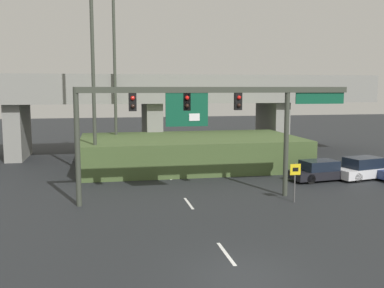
{
  "coord_description": "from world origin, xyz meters",
  "views": [
    {
      "loc": [
        -4.44,
        -13.72,
        6.24
      ],
      "look_at": [
        0.0,
        8.59,
        3.35
      ],
      "focal_mm": 42.0,
      "sensor_mm": 36.0,
      "label": 1
    }
  ],
  "objects_px": {
    "speed_limit_sign": "(295,177)",
    "parked_sedan_mid_right": "(364,169)",
    "parked_sedan_near_right": "(321,171)",
    "signal_gantry": "(207,109)",
    "highway_light_pole_near": "(92,40)",
    "highway_light_pole_far": "(115,71)"
  },
  "relations": [
    {
      "from": "signal_gantry",
      "to": "parked_sedan_mid_right",
      "type": "bearing_deg",
      "value": 16.67
    },
    {
      "from": "signal_gantry",
      "to": "highway_light_pole_far",
      "type": "xyz_separation_m",
      "value": [
        -4.51,
        13.62,
        2.53
      ]
    },
    {
      "from": "speed_limit_sign",
      "to": "parked_sedan_near_right",
      "type": "relative_size",
      "value": 0.47
    },
    {
      "from": "highway_light_pole_near",
      "to": "highway_light_pole_far",
      "type": "relative_size",
      "value": 1.25
    },
    {
      "from": "speed_limit_sign",
      "to": "parked_sedan_near_right",
      "type": "xyz_separation_m",
      "value": [
        4.15,
        5.12,
        -0.79
      ]
    },
    {
      "from": "parked_sedan_mid_right",
      "to": "speed_limit_sign",
      "type": "bearing_deg",
      "value": -158.36
    },
    {
      "from": "parked_sedan_near_right",
      "to": "highway_light_pole_near",
      "type": "bearing_deg",
      "value": 158.77
    },
    {
      "from": "signal_gantry",
      "to": "highway_light_pole_far",
      "type": "bearing_deg",
      "value": 108.34
    },
    {
      "from": "parked_sedan_near_right",
      "to": "speed_limit_sign",
      "type": "bearing_deg",
      "value": -137.32
    },
    {
      "from": "signal_gantry",
      "to": "parked_sedan_mid_right",
      "type": "distance_m",
      "value": 13.22
    },
    {
      "from": "speed_limit_sign",
      "to": "parked_sedan_near_right",
      "type": "distance_m",
      "value": 6.64
    },
    {
      "from": "parked_sedan_near_right",
      "to": "parked_sedan_mid_right",
      "type": "distance_m",
      "value": 3.23
    },
    {
      "from": "signal_gantry",
      "to": "parked_sedan_near_right",
      "type": "distance_m",
      "value": 10.44
    },
    {
      "from": "highway_light_pole_far",
      "to": "speed_limit_sign",
      "type": "bearing_deg",
      "value": -58.93
    },
    {
      "from": "signal_gantry",
      "to": "speed_limit_sign",
      "type": "distance_m",
      "value": 6.02
    },
    {
      "from": "speed_limit_sign",
      "to": "parked_sedan_mid_right",
      "type": "relative_size",
      "value": 0.45
    },
    {
      "from": "highway_light_pole_near",
      "to": "parked_sedan_mid_right",
      "type": "height_order",
      "value": "highway_light_pole_near"
    },
    {
      "from": "signal_gantry",
      "to": "speed_limit_sign",
      "type": "relative_size",
      "value": 7.02
    },
    {
      "from": "signal_gantry",
      "to": "parked_sedan_mid_right",
      "type": "relative_size",
      "value": 3.14
    },
    {
      "from": "signal_gantry",
      "to": "parked_sedan_mid_right",
      "type": "xyz_separation_m",
      "value": [
        11.96,
        3.58,
        -4.35
      ]
    },
    {
      "from": "signal_gantry",
      "to": "highway_light_pole_far",
      "type": "distance_m",
      "value": 14.57
    },
    {
      "from": "speed_limit_sign",
      "to": "highway_light_pole_near",
      "type": "height_order",
      "value": "highway_light_pole_near"
    }
  ]
}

